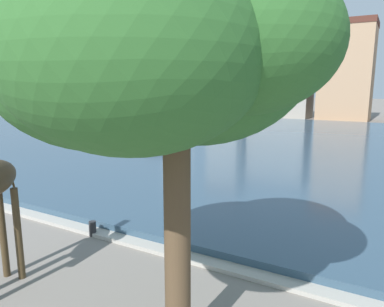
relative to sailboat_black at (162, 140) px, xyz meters
name	(u,v)px	position (x,y,z in m)	size (l,w,h in m)	color
harbor_water	(306,145)	(10.58, 5.13, -0.32)	(90.79, 41.73, 0.34)	#334C60
quay_edge_coping	(153,248)	(10.58, -15.99, -0.43)	(90.79, 0.50, 0.12)	#ADA89E
sailboat_black	(162,140)	(0.00, 0.00, 0.00)	(2.93, 6.11, 6.05)	black
sailboat_teal	(194,125)	(-3.52, 11.71, -0.10)	(3.76, 7.75, 6.99)	teal
sailboat_yellow	(171,118)	(-9.97, 16.76, 0.06)	(3.87, 9.01, 6.08)	gold
shade_tree	(161,58)	(13.15, -19.17, 4.93)	(6.09, 5.96, 7.06)	brown
mooring_bollard	(93,229)	(8.21, -16.14, -0.24)	(0.24, 0.24, 0.50)	#232326
townhouse_wide_warehouse	(231,76)	(-6.68, 29.45, 5.90)	(5.39, 6.92, 12.75)	gray
townhouse_narrow_midrow	(282,79)	(0.87, 31.69, 5.39)	(9.14, 5.62, 11.74)	gray
townhouse_corner_house	(347,72)	(10.22, 31.17, 6.31)	(6.86, 7.11, 13.58)	tan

